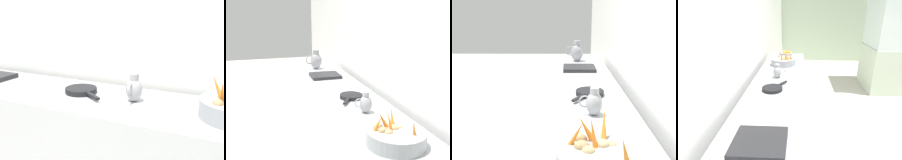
# 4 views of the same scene
# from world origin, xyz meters

# --- Properties ---
(tile_wall_left) EXTENTS (0.10, 8.08, 3.00)m
(tile_wall_left) POSITION_xyz_m (-1.95, 0.38, 1.50)
(tile_wall_left) COLOR white
(tile_wall_left) RESTS_ON ground_plane
(prep_counter) EXTENTS (0.61, 3.23, 0.93)m
(prep_counter) POSITION_xyz_m (-1.53, -0.12, 0.46)
(prep_counter) COLOR #ADAFB5
(prep_counter) RESTS_ON ground_plane
(metal_pitcher_short) EXTENTS (0.15, 0.10, 0.17)m
(metal_pitcher_short) POSITION_xyz_m (-1.56, 0.18, 1.00)
(metal_pitcher_short) COLOR #939399
(metal_pitcher_short) RESTS_ON prep_counter
(skillet_on_counter) EXTENTS (0.25, 0.32, 0.03)m
(skillet_on_counter) POSITION_xyz_m (-1.56, -0.20, 0.94)
(skillet_on_counter) COLOR black
(skillet_on_counter) RESTS_ON prep_counter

